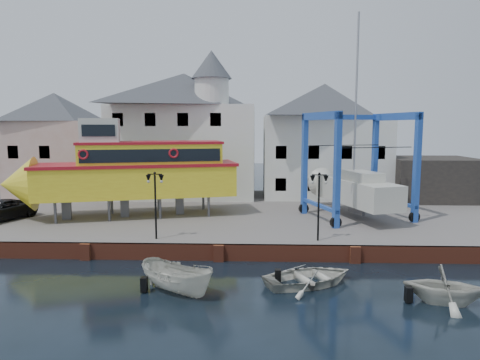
{
  "coord_description": "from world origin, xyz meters",
  "views": [
    {
      "loc": [
        2.18,
        -24.52,
        7.89
      ],
      "look_at": [
        1.0,
        7.0,
        4.0
      ],
      "focal_mm": 32.0,
      "sensor_mm": 36.0,
      "label": 1
    }
  ],
  "objects": [
    {
      "name": "building_pink",
      "position": [
        -18.0,
        18.0,
        6.15
      ],
      "size": [
        8.0,
        7.0,
        10.3
      ],
      "color": "tan",
      "rests_on": "hardstanding"
    },
    {
      "name": "motorboat_a",
      "position": [
        -1.57,
        -4.96,
        0.0
      ],
      "size": [
        4.54,
        3.77,
        1.68
      ],
      "primitive_type": "imported",
      "rotation": [
        0.0,
        0.0,
        0.99
      ],
      "color": "beige",
      "rests_on": "ground"
    },
    {
      "name": "building_white_right",
      "position": [
        9.0,
        19.0,
        6.6
      ],
      "size": [
        12.0,
        8.0,
        11.2
      ],
      "color": "silver",
      "rests_on": "hardstanding"
    },
    {
      "name": "building_white_main",
      "position": [
        -4.87,
        18.39,
        7.34
      ],
      "size": [
        14.0,
        8.3,
        14.0
      ],
      "color": "silver",
      "rests_on": "hardstanding"
    },
    {
      "name": "tour_boat",
      "position": [
        -7.97,
        7.83,
        4.56
      ],
      "size": [
        17.82,
        8.48,
        7.55
      ],
      "rotation": [
        0.0,
        0.0,
        0.26
      ],
      "color": "#59595E",
      "rests_on": "hardstanding"
    },
    {
      "name": "lamp_post_left",
      "position": [
        -4.0,
        1.2,
        4.17
      ],
      "size": [
        1.12,
        0.32,
        4.2
      ],
      "color": "black",
      "rests_on": "hardstanding"
    },
    {
      "name": "ground",
      "position": [
        0.0,
        0.0,
        0.0
      ],
      "size": [
        140.0,
        140.0,
        0.0
      ],
      "primitive_type": "plane",
      "color": "black",
      "rests_on": "ground"
    },
    {
      "name": "shed_dark",
      "position": [
        19.0,
        17.0,
        3.0
      ],
      "size": [
        8.0,
        7.0,
        4.0
      ],
      "primitive_type": "cube",
      "color": "black",
      "rests_on": "hardstanding"
    },
    {
      "name": "motorboat_b",
      "position": [
        4.92,
        -3.57,
        0.0
      ],
      "size": [
        5.69,
        4.97,
        0.98
      ],
      "primitive_type": "imported",
      "rotation": [
        0.0,
        0.0,
        1.97
      ],
      "color": "beige",
      "rests_on": "ground"
    },
    {
      "name": "quay_wall",
      "position": [
        -0.0,
        0.1,
        0.5
      ],
      "size": [
        44.0,
        0.47,
        1.0
      ],
      "color": "brown",
      "rests_on": "ground"
    },
    {
      "name": "lamp_post_right",
      "position": [
        6.0,
        1.2,
        4.17
      ],
      "size": [
        1.12,
        0.32,
        4.2
      ],
      "color": "black",
      "rests_on": "hardstanding"
    },
    {
      "name": "motorboat_c",
      "position": [
        10.7,
        -5.75,
        0.0
      ],
      "size": [
        4.17,
        3.81,
        1.87
      ],
      "primitive_type": "imported",
      "rotation": [
        0.0,
        0.0,
        1.34
      ],
      "color": "beige",
      "rests_on": "ground"
    },
    {
      "name": "hardstanding",
      "position": [
        0.0,
        11.0,
        0.5
      ],
      "size": [
        44.0,
        22.0,
        1.0
      ],
      "primitive_type": "cube",
      "color": "slate",
      "rests_on": "ground"
    },
    {
      "name": "travel_lift",
      "position": [
        9.61,
        8.91,
        3.56
      ],
      "size": [
        8.55,
        10.47,
        15.37
      ],
      "rotation": [
        0.0,
        0.0,
        0.32
      ],
      "color": "#2246AC",
      "rests_on": "hardstanding"
    }
  ]
}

